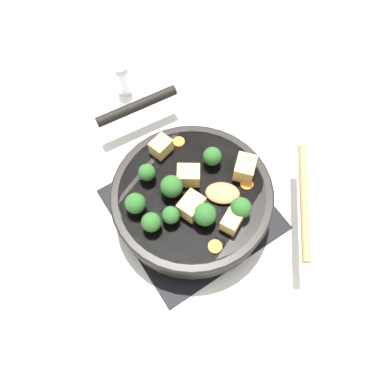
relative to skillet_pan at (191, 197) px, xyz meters
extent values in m
plane|color=silver|center=(0.00, 0.00, -0.06)|extent=(2.40, 2.40, 0.00)
cube|color=black|center=(0.00, 0.00, -0.06)|extent=(0.31, 0.31, 0.01)
torus|color=black|center=(0.00, 0.00, -0.04)|extent=(0.24, 0.24, 0.01)
cube|color=black|center=(0.00, 0.00, -0.04)|extent=(0.01, 0.23, 0.01)
cube|color=black|center=(0.00, 0.00, -0.04)|extent=(0.23, 0.01, 0.01)
cylinder|color=black|center=(0.00, 0.00, 0.00)|extent=(0.32, 0.32, 0.06)
cylinder|color=brown|center=(0.00, 0.00, 0.00)|extent=(0.30, 0.30, 0.05)
torus|color=black|center=(0.00, 0.00, 0.02)|extent=(0.33, 0.33, 0.01)
cylinder|color=black|center=(0.26, -0.02, 0.01)|extent=(0.04, 0.20, 0.02)
ellipsoid|color=#A87A4C|center=(-0.04, -0.05, 0.03)|extent=(0.08, 0.08, 0.01)
cylinder|color=#A87A4C|center=(-0.14, -0.17, 0.03)|extent=(0.20, 0.17, 0.02)
cube|color=tan|center=(0.02, -0.01, 0.04)|extent=(0.05, 0.06, 0.04)
cube|color=tan|center=(-0.10, -0.02, 0.04)|extent=(0.05, 0.05, 0.03)
cube|color=tan|center=(-0.02, -0.11, 0.05)|extent=(0.06, 0.06, 0.04)
cube|color=tan|center=(0.11, 0.00, 0.04)|extent=(0.04, 0.05, 0.03)
cube|color=tan|center=(-0.03, 0.02, 0.04)|extent=(0.05, 0.06, 0.04)
cylinder|color=#709956|center=(-0.07, 0.01, 0.03)|extent=(0.01, 0.01, 0.01)
sphere|color=#285B23|center=(-0.07, 0.01, 0.05)|extent=(0.04, 0.04, 0.04)
cylinder|color=#709956|center=(-0.09, -0.05, 0.03)|extent=(0.01, 0.01, 0.01)
sphere|color=#285B23|center=(-0.09, -0.05, 0.05)|extent=(0.04, 0.04, 0.04)
cylinder|color=#709956|center=(0.07, 0.06, 0.03)|extent=(0.01, 0.01, 0.01)
sphere|color=#285B23|center=(0.07, 0.06, 0.05)|extent=(0.03, 0.03, 0.03)
cylinder|color=#709956|center=(-0.03, 0.07, 0.03)|extent=(0.01, 0.01, 0.01)
sphere|color=#285B23|center=(-0.03, 0.07, 0.05)|extent=(0.03, 0.03, 0.03)
cylinder|color=#709956|center=(0.02, 0.03, 0.03)|extent=(0.01, 0.01, 0.01)
sphere|color=#285B23|center=(0.02, 0.03, 0.05)|extent=(0.04, 0.04, 0.04)
cylinder|color=#709956|center=(-0.02, 0.10, 0.03)|extent=(0.01, 0.01, 0.01)
sphere|color=#285B23|center=(-0.02, 0.10, 0.05)|extent=(0.04, 0.04, 0.04)
cylinder|color=#709956|center=(0.03, 0.11, 0.03)|extent=(0.01, 0.01, 0.01)
sphere|color=#285B23|center=(0.03, 0.11, 0.05)|extent=(0.04, 0.04, 0.04)
cylinder|color=#709956|center=(0.03, -0.07, 0.03)|extent=(0.01, 0.01, 0.01)
sphere|color=#285B23|center=(0.03, -0.07, 0.05)|extent=(0.04, 0.04, 0.04)
cylinder|color=orange|center=(-0.12, 0.03, 0.03)|extent=(0.03, 0.03, 0.01)
cylinder|color=orange|center=(0.11, -0.04, 0.03)|extent=(0.02, 0.02, 0.01)
cylinder|color=orange|center=(-0.05, -0.10, 0.03)|extent=(0.03, 0.03, 0.01)
cylinder|color=white|center=(0.37, -0.04, -0.02)|extent=(0.04, 0.04, 0.07)
cylinder|color=#B7B7BC|center=(0.37, -0.04, 0.02)|extent=(0.03, 0.03, 0.01)
camera|label=1|loc=(-0.28, 0.18, 0.69)|focal=35.00mm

